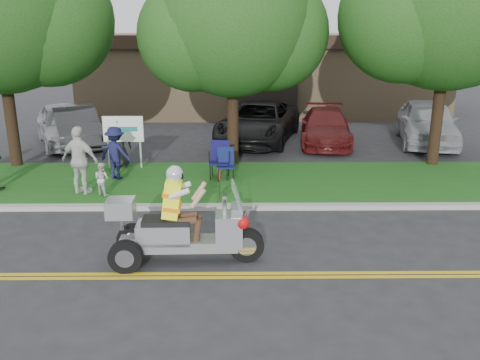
{
  "coord_description": "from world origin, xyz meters",
  "views": [
    {
      "loc": [
        0.56,
        -8.94,
        4.42
      ],
      "look_at": [
        0.68,
        2.0,
        1.08
      ],
      "focal_mm": 38.0,
      "sensor_mm": 36.0,
      "label": 1
    }
  ],
  "objects_px": {
    "lawn_chair_a": "(226,162)",
    "lawn_chair_b": "(220,157)",
    "spectator_adult_right": "(80,160)",
    "parked_car_far_left": "(65,124)",
    "parked_car_far_right": "(427,122)",
    "parked_car_right": "(326,127)",
    "parked_car_left": "(76,127)",
    "trike_scooter": "(179,230)",
    "parked_car_mid": "(259,122)"
  },
  "relations": [
    {
      "from": "spectator_adult_right",
      "to": "parked_car_far_left",
      "type": "distance_m",
      "value": 6.8
    },
    {
      "from": "parked_car_right",
      "to": "parked_car_mid",
      "type": "bearing_deg",
      "value": 178.57
    },
    {
      "from": "lawn_chair_a",
      "to": "spectator_adult_right",
      "type": "bearing_deg",
      "value": -162.86
    },
    {
      "from": "parked_car_left",
      "to": "parked_car_far_right",
      "type": "height_order",
      "value": "parked_car_far_right"
    },
    {
      "from": "spectator_adult_right",
      "to": "parked_car_far_left",
      "type": "height_order",
      "value": "spectator_adult_right"
    },
    {
      "from": "lawn_chair_a",
      "to": "parked_car_far_right",
      "type": "relative_size",
      "value": 0.19
    },
    {
      "from": "parked_car_left",
      "to": "parked_car_right",
      "type": "relative_size",
      "value": 0.98
    },
    {
      "from": "trike_scooter",
      "to": "parked_car_right",
      "type": "distance_m",
      "value": 11.34
    },
    {
      "from": "trike_scooter",
      "to": "parked_car_left",
      "type": "height_order",
      "value": "trike_scooter"
    },
    {
      "from": "parked_car_left",
      "to": "spectator_adult_right",
      "type": "bearing_deg",
      "value": -95.44
    },
    {
      "from": "parked_car_far_left",
      "to": "parked_car_right",
      "type": "height_order",
      "value": "parked_car_far_left"
    },
    {
      "from": "lawn_chair_b",
      "to": "spectator_adult_right",
      "type": "bearing_deg",
      "value": -152.76
    },
    {
      "from": "spectator_adult_right",
      "to": "parked_car_left",
      "type": "distance_m",
      "value": 6.47
    },
    {
      "from": "parked_car_far_left",
      "to": "parked_car_right",
      "type": "bearing_deg",
      "value": -24.45
    },
    {
      "from": "lawn_chair_b",
      "to": "parked_car_far_left",
      "type": "relative_size",
      "value": 0.23
    },
    {
      "from": "trike_scooter",
      "to": "lawn_chair_a",
      "type": "distance_m",
      "value": 5.34
    },
    {
      "from": "lawn_chair_b",
      "to": "parked_car_far_right",
      "type": "relative_size",
      "value": 0.22
    },
    {
      "from": "lawn_chair_a",
      "to": "parked_car_mid",
      "type": "height_order",
      "value": "parked_car_mid"
    },
    {
      "from": "parked_car_far_left",
      "to": "lawn_chair_a",
      "type": "bearing_deg",
      "value": -63.6
    },
    {
      "from": "parked_car_left",
      "to": "parked_car_mid",
      "type": "height_order",
      "value": "parked_car_mid"
    },
    {
      "from": "lawn_chair_a",
      "to": "parked_car_mid",
      "type": "distance_m",
      "value": 5.62
    },
    {
      "from": "lawn_chair_a",
      "to": "lawn_chair_b",
      "type": "xyz_separation_m",
      "value": [
        -0.18,
        0.2,
        0.09
      ]
    },
    {
      "from": "lawn_chair_a",
      "to": "parked_car_right",
      "type": "height_order",
      "value": "parked_car_right"
    },
    {
      "from": "parked_car_mid",
      "to": "lawn_chair_b",
      "type": "bearing_deg",
      "value": -89.45
    },
    {
      "from": "parked_car_far_left",
      "to": "parked_car_left",
      "type": "bearing_deg",
      "value": -47.32
    },
    {
      "from": "parked_car_far_left",
      "to": "parked_car_far_right",
      "type": "distance_m",
      "value": 13.96
    },
    {
      "from": "lawn_chair_b",
      "to": "parked_car_mid",
      "type": "xyz_separation_m",
      "value": [
        1.38,
        5.29,
        0.06
      ]
    },
    {
      "from": "trike_scooter",
      "to": "parked_car_far_left",
      "type": "height_order",
      "value": "trike_scooter"
    },
    {
      "from": "parked_car_far_right",
      "to": "parked_car_left",
      "type": "bearing_deg",
      "value": -166.47
    },
    {
      "from": "parked_car_right",
      "to": "lawn_chair_a",
      "type": "bearing_deg",
      "value": -119.43
    },
    {
      "from": "parked_car_mid",
      "to": "lawn_chair_a",
      "type": "bearing_deg",
      "value": -87.18
    },
    {
      "from": "trike_scooter",
      "to": "lawn_chair_b",
      "type": "distance_m",
      "value": 5.51
    },
    {
      "from": "parked_car_far_right",
      "to": "spectator_adult_right",
      "type": "bearing_deg",
      "value": -138.43
    },
    {
      "from": "parked_car_mid",
      "to": "parked_car_right",
      "type": "height_order",
      "value": "parked_car_mid"
    },
    {
      "from": "lawn_chair_b",
      "to": "parked_car_far_left",
      "type": "bearing_deg",
      "value": 146.19
    },
    {
      "from": "trike_scooter",
      "to": "lawn_chair_a",
      "type": "xyz_separation_m",
      "value": [
        0.81,
        5.28,
        -0.06
      ]
    },
    {
      "from": "spectator_adult_right",
      "to": "lawn_chair_a",
      "type": "bearing_deg",
      "value": -141.5
    },
    {
      "from": "spectator_adult_right",
      "to": "parked_car_right",
      "type": "relative_size",
      "value": 0.4
    },
    {
      "from": "trike_scooter",
      "to": "parked_car_right",
      "type": "relative_size",
      "value": 0.65
    },
    {
      "from": "parked_car_left",
      "to": "parked_car_right",
      "type": "xyz_separation_m",
      "value": [
        9.59,
        0.24,
        -0.07
      ]
    },
    {
      "from": "trike_scooter",
      "to": "lawn_chair_b",
      "type": "xyz_separation_m",
      "value": [
        0.63,
        5.48,
        0.03
      ]
    },
    {
      "from": "parked_car_right",
      "to": "spectator_adult_right",
      "type": "bearing_deg",
      "value": -132.67
    },
    {
      "from": "parked_car_far_left",
      "to": "parked_car_far_right",
      "type": "height_order",
      "value": "parked_car_far_right"
    },
    {
      "from": "lawn_chair_a",
      "to": "parked_car_left",
      "type": "relative_size",
      "value": 0.21
    },
    {
      "from": "parked_car_left",
      "to": "parked_car_mid",
      "type": "relative_size",
      "value": 0.8
    },
    {
      "from": "parked_car_left",
      "to": "parked_car_mid",
      "type": "xyz_separation_m",
      "value": [
        7.0,
        0.64,
        0.04
      ]
    },
    {
      "from": "trike_scooter",
      "to": "parked_car_far_right",
      "type": "distance_m",
      "value": 13.38
    },
    {
      "from": "parked_car_far_right",
      "to": "parked_car_right",
      "type": "bearing_deg",
      "value": -168.03
    },
    {
      "from": "trike_scooter",
      "to": "parked_car_mid",
      "type": "xyz_separation_m",
      "value": [
        2.01,
        10.77,
        0.09
      ]
    },
    {
      "from": "trike_scooter",
      "to": "lawn_chair_b",
      "type": "bearing_deg",
      "value": 82.18
    }
  ]
}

